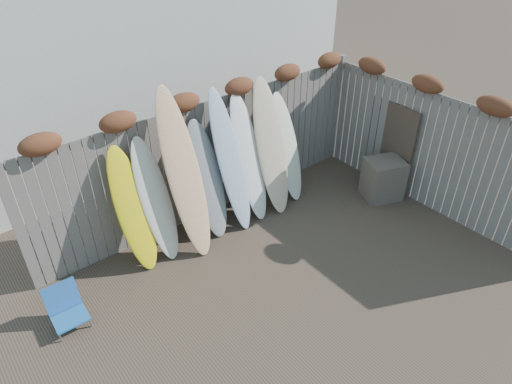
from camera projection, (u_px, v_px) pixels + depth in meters
ground at (310, 289)px, 6.38m from camera, size 80.00×80.00×0.00m
back_fence at (212, 148)px, 7.28m from camera, size 6.05×0.28×2.24m
right_fence at (435, 146)px, 7.45m from camera, size 0.28×4.40×2.24m
beach_chair at (66, 307)px, 5.76m from camera, size 0.43×0.46×0.56m
wooden_crate at (383, 179)px, 8.05m from camera, size 0.78×0.72×0.73m
lattice_panel at (389, 145)px, 8.18m from camera, size 0.19×1.07×1.61m
surfboard_0 at (133, 210)px, 6.36m from camera, size 0.49×0.67×1.83m
surfboard_1 at (156, 201)px, 6.53m from camera, size 0.51×0.70×1.86m
surfboard_2 at (184, 176)px, 6.50m from camera, size 0.54×0.87×2.49m
surfboard_3 at (207, 181)px, 6.97m from camera, size 0.52×0.67×1.86m
surfboard_4 at (230, 162)px, 7.05m from camera, size 0.53×0.83×2.25m
surfboard_5 at (249, 158)px, 7.31m from camera, size 0.51×0.76×2.08m
surfboard_6 at (271, 148)px, 7.45m from camera, size 0.60×0.82×2.22m
surfboard_7 at (287, 148)px, 7.80m from camera, size 0.57×0.72×1.88m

